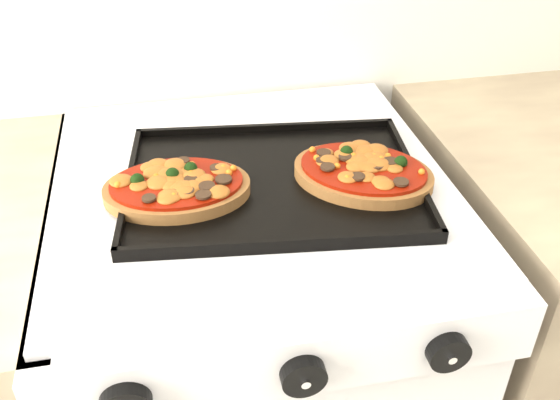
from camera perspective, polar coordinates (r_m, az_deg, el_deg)
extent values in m
cube|color=silver|center=(1.25, -2.08, -15.90)|extent=(0.60, 0.60, 0.91)
cube|color=silver|center=(0.74, 1.50, -14.69)|extent=(0.60, 0.02, 0.09)
cylinder|color=black|center=(0.73, 2.16, -15.81)|extent=(0.05, 0.02, 0.05)
cylinder|color=black|center=(0.78, 15.12, -13.31)|extent=(0.05, 0.02, 0.05)
cube|color=black|center=(0.91, -0.63, 1.86)|extent=(0.46, 0.36, 0.02)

